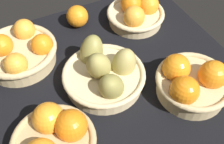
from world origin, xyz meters
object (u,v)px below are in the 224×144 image
object	(u,v)px
basket_far_right	(54,140)
loose_orange_front_gap	(77,16)
basket_far_left	(192,82)
basket_near_right	(20,52)
basket_center_pears	(105,73)
basket_near_left	(136,13)

from	to	relation	value
basket_far_right	loose_orange_front_gap	bearing A→B (deg)	-118.20
basket_far_right	basket_far_left	world-z (taller)	basket_far_left
basket_near_right	basket_far_right	distance (cm)	33.81
basket_near_right	basket_center_pears	size ratio (longest dim) A/B	0.90
basket_near_right	basket_far_left	world-z (taller)	basket_far_left
basket_near_left	basket_center_pears	size ratio (longest dim) A/B	0.78
basket_far_right	basket_near_right	bearing A→B (deg)	-89.95
basket_far_right	basket_center_pears	distance (cm)	24.68
basket_near_left	basket_far_left	bearing A→B (deg)	86.60
basket_far_left	basket_far_right	bearing A→B (deg)	-0.80
basket_near_right	basket_center_pears	xyz separation A→B (cm)	(-20.33, 19.78, -0.21)
basket_center_pears	loose_orange_front_gap	world-z (taller)	basket_center_pears
basket_near_left	basket_far_left	distance (cm)	35.66
basket_near_right	basket_center_pears	bearing A→B (deg)	135.79
basket_far_right	loose_orange_front_gap	size ratio (longest dim) A/B	2.67
basket_near_left	basket_center_pears	xyz separation A→B (cm)	(22.71, 20.98, 0.19)
basket_far_left	loose_orange_front_gap	xyz separation A→B (cm)	(17.88, -43.50, -0.90)
basket_far_left	basket_near_left	bearing A→B (deg)	-93.40
basket_center_pears	loose_orange_front_gap	xyz separation A→B (cm)	(-2.72, -28.90, -0.27)
basket_near_right	basket_near_left	bearing A→B (deg)	-178.39
basket_far_right	basket_far_left	distance (cm)	40.91
basket_near_left	basket_far_right	bearing A→B (deg)	39.15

